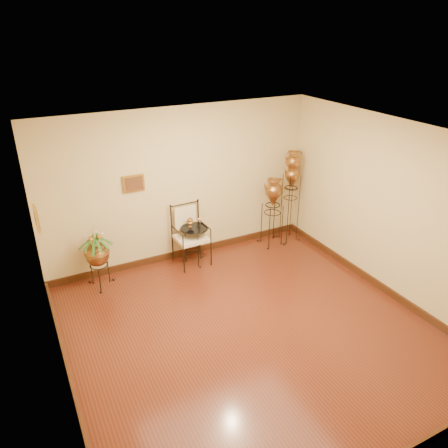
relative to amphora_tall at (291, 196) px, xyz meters
name	(u,v)px	position (x,y,z in m)	size (l,w,h in m)	color
ground	(249,330)	(-2.15, -2.15, -0.95)	(5.00, 5.00, 0.00)	#572114
room_shell	(252,222)	(-2.16, -2.14, 0.78)	(5.02, 5.02, 2.81)	#D1B287
amphora_tall	(291,196)	(0.00, 0.00, 0.00)	(0.46, 0.46, 1.86)	black
amphora_mid	(290,202)	(0.00, 0.00, -0.14)	(0.47, 0.47, 1.60)	black
amphora_short	(272,212)	(-0.41, 0.00, -0.26)	(0.52, 0.52, 1.38)	black
planter_urn	(97,252)	(-3.80, 0.00, -0.31)	(0.81, 0.81, 1.15)	black
armchair	(191,236)	(-2.13, 0.00, -0.40)	(0.64, 0.60, 1.11)	black
side_table	(195,244)	(-2.07, 0.00, -0.58)	(0.64, 0.64, 0.89)	black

